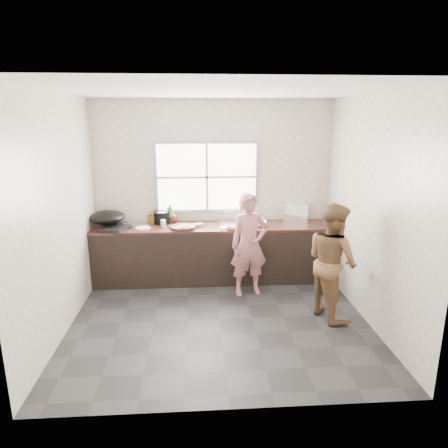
{
  "coord_description": "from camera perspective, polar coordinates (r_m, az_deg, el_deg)",
  "views": [
    {
      "loc": [
        -0.25,
        -4.49,
        2.4
      ],
      "look_at": [
        0.1,
        0.65,
        1.05
      ],
      "focal_mm": 32.0,
      "sensor_mm": 36.0,
      "label": 1
    }
  ],
  "objects": [
    {
      "name": "person_side",
      "position": [
        5.08,
        15.19,
        -5.11
      ],
      "size": [
        0.75,
        0.84,
        1.45
      ],
      "primitive_type": "imported",
      "rotation": [
        0.0,
        0.0,
        1.9
      ],
      "color": "brown",
      "rests_on": "floor"
    },
    {
      "name": "cabinet",
      "position": [
        6.11,
        -1.34,
        -4.3
      ],
      "size": [
        3.6,
        0.62,
        0.82
      ],
      "primitive_type": "cube",
      "color": "black",
      "rests_on": "floor"
    },
    {
      "name": "wok",
      "position": [
        6.08,
        -16.32,
        0.94
      ],
      "size": [
        0.64,
        0.64,
        0.19
      ],
      "primitive_type": "ellipsoid",
      "rotation": [
        0.0,
        0.0,
        0.33
      ],
      "color": "black",
      "rests_on": "burner"
    },
    {
      "name": "window_frame",
      "position": [
        6.14,
        -2.47,
        6.72
      ],
      "size": [
        1.6,
        0.05,
        1.1
      ],
      "primitive_type": "cube",
      "color": "#9EA0A5",
      "rests_on": "wall_back"
    },
    {
      "name": "dish_rack",
      "position": [
        6.36,
        10.33,
        1.73
      ],
      "size": [
        0.44,
        0.38,
        0.28
      ],
      "primitive_type": "cube",
      "rotation": [
        0.0,
        0.0,
        -0.38
      ],
      "color": "white",
      "rests_on": "countertop"
    },
    {
      "name": "wall_front",
      "position": [
        3.08,
        0.97,
        -5.27
      ],
      "size": [
        3.6,
        0.01,
        2.7
      ],
      "primitive_type": "cube",
      "color": "silver",
      "rests_on": "ground"
    },
    {
      "name": "pot_lid_left",
      "position": [
        6.18,
        -11.22,
        0.03
      ],
      "size": [
        0.31,
        0.31,
        0.01
      ],
      "primitive_type": "cylinder",
      "rotation": [
        0.0,
        0.0,
        0.3
      ],
      "color": "#B1B2B8",
      "rests_on": "countertop"
    },
    {
      "name": "woman",
      "position": [
        5.55,
        3.6,
        -3.46
      ],
      "size": [
        0.54,
        0.4,
        1.35
      ],
      "primitive_type": "imported",
      "rotation": [
        0.0,
        0.0,
        0.17
      ],
      "color": "#BA6F75",
      "rests_on": "floor"
    },
    {
      "name": "burner",
      "position": [
        5.94,
        -15.31,
        -0.6
      ],
      "size": [
        0.45,
        0.45,
        0.05
      ],
      "primitive_type": "cube",
      "rotation": [
        0.0,
        0.0,
        -0.35
      ],
      "color": "black",
      "rests_on": "countertop"
    },
    {
      "name": "plate_food",
      "position": [
        5.94,
        -11.48,
        -0.55
      ],
      "size": [
        0.29,
        0.29,
        0.02
      ],
      "primitive_type": "cylinder",
      "rotation": [
        0.0,
        0.0,
        0.43
      ],
      "color": "white",
      "rests_on": "countertop"
    },
    {
      "name": "faucet",
      "position": [
        6.16,
        1.79,
        1.66
      ],
      "size": [
        0.02,
        0.02,
        0.3
      ],
      "primitive_type": "cylinder",
      "color": "silver",
      "rests_on": "countertop"
    },
    {
      "name": "cutting_board",
      "position": [
        5.85,
        -5.84,
        -0.46
      ],
      "size": [
        0.4,
        0.4,
        0.04
      ],
      "primitive_type": "cylinder",
      "rotation": [
        0.0,
        0.0,
        0.06
      ],
      "color": "black",
      "rests_on": "countertop"
    },
    {
      "name": "glass_jar",
      "position": [
        5.96,
        -8.68,
        0.1
      ],
      "size": [
        0.1,
        0.1,
        0.11
      ],
      "primitive_type": "cylinder",
      "rotation": [
        0.0,
        0.0,
        0.32
      ],
      "color": "#BABFC0",
      "rests_on": "countertop"
    },
    {
      "name": "pot_lid_right",
      "position": [
        6.18,
        -13.21,
        -0.08
      ],
      "size": [
        0.37,
        0.37,
        0.01
      ],
      "primitive_type": "cylinder",
      "rotation": [
        0.0,
        0.0,
        -0.43
      ],
      "color": "silver",
      "rests_on": "countertop"
    },
    {
      "name": "bowl_held",
      "position": [
        5.79,
        1.11,
        -0.42
      ],
      "size": [
        0.24,
        0.24,
        0.06
      ],
      "primitive_type": "imported",
      "rotation": [
        0.0,
        0.0,
        -0.27
      ],
      "color": "white",
      "rests_on": "countertop"
    },
    {
      "name": "floor",
      "position": [
        5.1,
        -0.65,
        -13.47
      ],
      "size": [
        3.6,
        3.2,
        0.01
      ],
      "primitive_type": "cube",
      "color": "#27272A",
      "rests_on": "ground"
    },
    {
      "name": "sink",
      "position": [
        6.01,
        1.97,
        -0.12
      ],
      "size": [
        0.55,
        0.45,
        0.02
      ],
      "primitive_type": "cube",
      "color": "silver",
      "rests_on": "countertop"
    },
    {
      "name": "bowl_mince",
      "position": [
        5.77,
        -5.5,
        -0.58
      ],
      "size": [
        0.27,
        0.27,
        0.05
      ],
      "primitive_type": "imported",
      "rotation": [
        0.0,
        0.0,
        -0.37
      ],
      "color": "white",
      "rests_on": "countertop"
    },
    {
      "name": "countertop",
      "position": [
        5.99,
        -1.37,
        -0.41
      ],
      "size": [
        3.6,
        0.64,
        0.04
      ],
      "primitive_type": "cube",
      "color": "#331915",
      "rests_on": "cabinet"
    },
    {
      "name": "bottle_brown_short",
      "position": [
        6.19,
        -7.32,
        1.02
      ],
      "size": [
        0.16,
        0.16,
        0.18
      ],
      "primitive_type": "imported",
      "rotation": [
        0.0,
        0.0,
        0.2
      ],
      "color": "#4C1B13",
      "rests_on": "countertop"
    },
    {
      "name": "bottle_brown_tall",
      "position": [
        6.11,
        -10.44,
        0.77
      ],
      "size": [
        0.11,
        0.11,
        0.19
      ],
      "primitive_type": "imported",
      "rotation": [
        0.0,
        0.0,
        0.32
      ],
      "color": "#422C10",
      "rests_on": "countertop"
    },
    {
      "name": "wall_back",
      "position": [
        6.19,
        -1.53,
        4.92
      ],
      "size": [
        3.6,
        0.01,
        2.7
      ],
      "primitive_type": "cube",
      "color": "beige",
      "rests_on": "ground"
    },
    {
      "name": "bottle_green",
      "position": [
        6.18,
        -7.69,
        1.7
      ],
      "size": [
        0.16,
        0.16,
        0.33
      ],
      "primitive_type": "imported",
      "rotation": [
        0.0,
        0.0,
        -0.28
      ],
      "color": "#2C882E",
      "rests_on": "countertop"
    },
    {
      "name": "wall_left",
      "position": [
        4.86,
        -22.45,
        1.1
      ],
      "size": [
        0.01,
        3.2,
        2.7
      ],
      "primitive_type": "cube",
      "color": "beige",
      "rests_on": "ground"
    },
    {
      "name": "wall_right",
      "position": [
        5.04,
        20.25,
        1.76
      ],
      "size": [
        0.01,
        3.2,
        2.7
      ],
      "primitive_type": "cube",
      "color": "beige",
      "rests_on": "ground"
    },
    {
      "name": "ceiling",
      "position": [
        4.5,
        -0.75,
        18.58
      ],
      "size": [
        3.6,
        3.2,
        0.01
      ],
      "primitive_type": "cube",
      "color": "silver",
      "rests_on": "wall_back"
    },
    {
      "name": "window_glazing",
      "position": [
        6.11,
        -2.47,
        6.69
      ],
      "size": [
        1.5,
        0.01,
        1.0
      ],
      "primitive_type": "cube",
      "color": "white",
      "rests_on": "window_frame"
    },
    {
      "name": "cleaver",
      "position": [
        5.92,
        -3.83,
        0.02
      ],
      "size": [
        0.2,
        0.18,
        0.01
      ],
      "primitive_type": "cube",
      "rotation": [
        0.0,
        0.0,
        0.64
      ],
      "color": "silver",
      "rests_on": "cutting_board"
    },
    {
      "name": "bowl_crabs",
      "position": [
        5.98,
        5.04,
        0.01
      ],
      "size": [
        0.24,
        0.24,
        0.06
      ],
      "primitive_type": "imported",
      "rotation": [
        0.0,
        0.0,
        0.38
      ],
      "color": "white",
      "rests_on": "countertop"
    },
    {
      "name": "black_pot",
      "position": [
        6.18,
        -8.87,
        0.96
      ],
      "size": [
        0.33,
        0.33,
        0.18
      ],
      "primitive_type": "cylinder",
      "rotation": [
        0.0,
        0.0,
        -0.36
      ],
      "color": "black",
      "rests_on": "countertop"
    }
  ]
}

